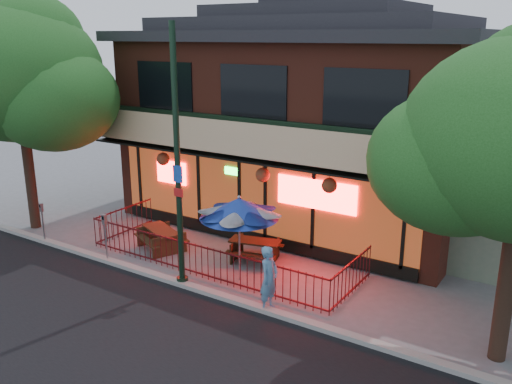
% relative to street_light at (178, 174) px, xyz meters
% --- Properties ---
extents(ground, '(80.00, 80.00, 0.00)m').
position_rel_street_light_xyz_m(ground, '(-0.00, 0.40, -3.15)').
color(ground, gray).
rests_on(ground, ground).
extents(curb, '(80.00, 0.25, 0.12)m').
position_rel_street_light_xyz_m(curb, '(-0.00, -0.10, -3.09)').
color(curb, '#999993').
rests_on(curb, ground).
extents(restaurant_building, '(12.96, 9.49, 8.05)m').
position_rel_street_light_xyz_m(restaurant_building, '(-0.00, 7.51, 0.98)').
color(restaurant_building, maroon).
rests_on(restaurant_building, ground).
extents(patio_fence, '(8.44, 2.62, 1.00)m').
position_rel_street_light_xyz_m(patio_fence, '(-0.00, 0.91, -2.52)').
color(patio_fence, '#4B1014').
rests_on(patio_fence, ground).
extents(street_light, '(0.43, 0.32, 7.00)m').
position_rel_street_light_xyz_m(street_light, '(0.00, 0.00, 0.00)').
color(street_light, black).
rests_on(street_light, ground).
extents(street_tree_left, '(5.60, 5.60, 8.05)m').
position_rel_street_light_xyz_m(street_tree_left, '(-7.46, 0.79, 2.52)').
color(street_tree_left, '#332119').
rests_on(street_tree_left, ground).
extents(picnic_table_left, '(1.96, 1.77, 0.69)m').
position_rel_street_light_xyz_m(picnic_table_left, '(-2.23, 1.60, -2.70)').
color(picnic_table_left, '#3D2A16').
rests_on(picnic_table_left, ground).
extents(picnic_table_right, '(1.79, 1.54, 0.66)m').
position_rel_street_light_xyz_m(picnic_table_right, '(0.80, 2.48, -2.72)').
color(picnic_table_right, '#2F2010').
rests_on(picnic_table_right, ground).
extents(patio_umbrella, '(2.18, 2.18, 2.49)m').
position_rel_street_light_xyz_m(patio_umbrella, '(1.17, 1.10, -1.03)').
color(patio_umbrella, gray).
rests_on(patio_umbrella, ground).
extents(pedestrian, '(0.42, 0.63, 1.70)m').
position_rel_street_light_xyz_m(pedestrian, '(2.79, 0.05, -2.30)').
color(pedestrian, '#598BB2').
rests_on(pedestrian, ground).
extents(parking_meter_near, '(0.14, 0.12, 1.52)m').
position_rel_street_light_xyz_m(parking_meter_near, '(-2.91, -0.08, -2.12)').
color(parking_meter_near, '#95989D').
rests_on(parking_meter_near, ground).
extents(parking_meter_far, '(0.14, 0.12, 1.36)m').
position_rel_street_light_xyz_m(parking_meter_far, '(-5.92, -0.08, -2.23)').
color(parking_meter_far, gray).
rests_on(parking_meter_far, ground).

